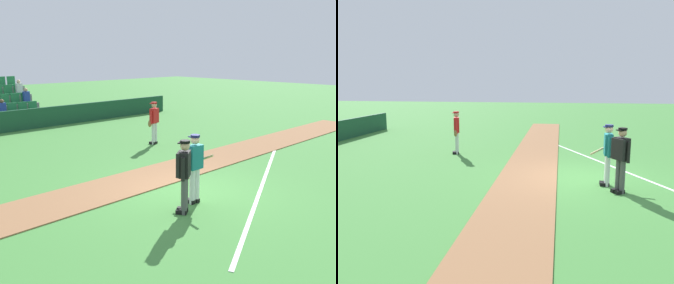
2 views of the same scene
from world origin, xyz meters
The scene contains 6 objects.
ground_plane centered at (0.00, 0.00, 0.00)m, with size 80.00×80.00×0.00m, color #42843A.
infield_dirt_path centered at (0.00, 1.74, 0.01)m, with size 28.00×1.82×0.03m, color #936642.
foul_line_chalk centered at (3.00, -0.50, 0.01)m, with size 12.00×0.10×0.01m, color white.
batter_teal_jersey centered at (-0.49, -0.57, 0.97)m, with size 0.68×0.78×1.76m.
umpire_home_plate centered at (-1.13, -0.82, 1.00)m, with size 0.53×0.46×1.76m.
runner_red_jersey centered at (3.17, 4.97, 0.96)m, with size 0.67×0.38×1.76m.
Camera 2 is at (-10.42, 0.79, 2.93)m, focal length 37.04 mm.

